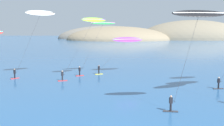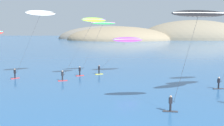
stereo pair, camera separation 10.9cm
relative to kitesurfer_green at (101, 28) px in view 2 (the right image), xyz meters
name	(u,v)px [view 2 (the right image)]	position (x,y,z in m)	size (l,w,h in m)	color
headland_island	(157,39)	(20.54, 165.86, -8.53)	(148.24, 62.25, 29.57)	#7A705B
kitesurfer_green	(101,28)	(0.00, 0.00, 0.00)	(7.12, 4.64, 9.76)	red
kitesurfer_black	(196,21)	(12.59, -22.18, 0.64)	(6.24, 2.39, 10.40)	#2D2D33
kitesurfer_white	(39,17)	(-10.46, -3.02, 1.89)	(6.94, 5.98, 11.71)	red
kitesurfer_purple	(126,42)	(4.49, 1.99, -2.53)	(8.95, 4.60, 6.89)	yellow
kitesurfer_lime	(91,25)	(-1.12, -4.21, 0.45)	(7.62, 5.59, 10.38)	red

